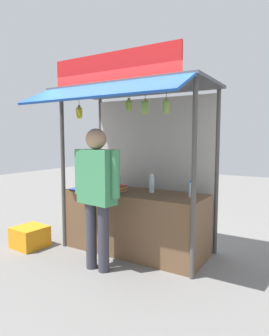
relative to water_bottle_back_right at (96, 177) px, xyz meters
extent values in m
plane|color=slate|center=(0.91, -0.25, -1.02)|extent=(20.00, 20.00, 0.00)
cube|color=brown|center=(0.91, -0.25, -0.58)|extent=(2.06, 0.76, 0.88)
cylinder|color=#4C4742|center=(-0.12, -0.63, 0.14)|extent=(0.06, 0.06, 2.33)
cylinder|color=#4C4742|center=(1.95, -0.63, 0.14)|extent=(0.06, 0.06, 2.33)
cylinder|color=#4C4742|center=(-0.12, 0.30, 0.14)|extent=(0.06, 0.06, 2.33)
cylinder|color=#4C4742|center=(1.95, 0.30, 0.14)|extent=(0.06, 0.06, 2.33)
cube|color=#B7B2A8|center=(0.91, 0.30, 0.12)|extent=(2.02, 0.04, 2.28)
cube|color=#3F3F44|center=(0.91, -0.26, 1.33)|extent=(2.26, 1.13, 0.04)
cube|color=#194799|center=(0.91, -1.08, 1.19)|extent=(2.22, 0.51, 0.26)
cube|color=red|center=(0.91, -0.78, 1.53)|extent=(1.86, 0.04, 0.35)
cylinder|color=#59544C|center=(0.91, -0.73, 1.23)|extent=(1.96, 0.02, 0.02)
cylinder|color=silver|center=(0.00, 0.00, -0.01)|extent=(0.08, 0.08, 0.26)
cylinder|color=#198C33|center=(0.00, 0.00, 0.14)|extent=(0.05, 0.05, 0.04)
cylinder|color=silver|center=(1.14, -0.15, -0.02)|extent=(0.07, 0.07, 0.23)
cylinder|color=white|center=(1.14, -0.15, 0.11)|extent=(0.05, 0.05, 0.03)
cylinder|color=silver|center=(1.75, -0.19, -0.04)|extent=(0.06, 0.06, 0.20)
cylinder|color=blue|center=(1.75, -0.19, 0.07)|extent=(0.04, 0.04, 0.03)
cylinder|color=silver|center=(0.49, -0.04, -0.02)|extent=(0.08, 0.08, 0.24)
cylinder|color=red|center=(0.49, -0.04, 0.12)|extent=(0.05, 0.05, 0.03)
cube|color=white|center=(0.64, -0.34, -0.13)|extent=(0.25, 0.28, 0.01)
cube|color=orange|center=(0.66, -0.34, -0.12)|extent=(0.24, 0.28, 0.01)
cube|color=red|center=(0.64, -0.34, -0.11)|extent=(0.23, 0.27, 0.01)
cube|color=purple|center=(0.65, -0.35, -0.10)|extent=(0.24, 0.28, 0.01)
cube|color=yellow|center=(0.65, -0.35, -0.09)|extent=(0.23, 0.27, 0.01)
cube|color=purple|center=(0.65, -0.35, -0.08)|extent=(0.26, 0.29, 0.01)
cube|color=yellow|center=(0.65, -0.34, -0.08)|extent=(0.25, 0.29, 0.01)
cube|color=blue|center=(0.64, -0.34, -0.07)|extent=(0.24, 0.28, 0.01)
cube|color=red|center=(0.66, -0.34, -0.06)|extent=(0.24, 0.27, 0.01)
cube|color=black|center=(0.17, -0.55, -0.13)|extent=(0.22, 0.29, 0.01)
cube|color=black|center=(0.15, -0.55, -0.12)|extent=(0.22, 0.29, 0.01)
cube|color=black|center=(0.17, -0.56, -0.11)|extent=(0.24, 0.30, 0.01)
cube|color=blue|center=(0.16, -0.56, -0.10)|extent=(0.23, 0.30, 0.01)
cylinder|color=#332D23|center=(0.31, -0.73, 1.15)|extent=(0.01, 0.01, 0.12)
cylinder|color=olive|center=(0.31, -0.73, 1.07)|extent=(0.04, 0.04, 0.04)
ellipsoid|color=gold|center=(0.33, -0.73, 0.98)|extent=(0.04, 0.07, 0.16)
ellipsoid|color=gold|center=(0.33, -0.71, 0.99)|extent=(0.08, 0.07, 0.17)
ellipsoid|color=gold|center=(0.32, -0.71, 0.99)|extent=(0.08, 0.05, 0.17)
ellipsoid|color=gold|center=(0.31, -0.71, 0.98)|extent=(0.07, 0.06, 0.17)
ellipsoid|color=gold|center=(0.29, -0.72, 0.99)|extent=(0.06, 0.08, 0.17)
ellipsoid|color=gold|center=(0.30, -0.73, 0.98)|extent=(0.05, 0.07, 0.17)
ellipsoid|color=gold|center=(0.30, -0.75, 0.99)|extent=(0.08, 0.07, 0.17)
ellipsoid|color=gold|center=(0.32, -0.74, 0.98)|extent=(0.07, 0.05, 0.16)
ellipsoid|color=gold|center=(0.34, -0.75, 0.99)|extent=(0.08, 0.08, 0.17)
cylinder|color=#332D23|center=(1.36, -0.73, 1.16)|extent=(0.01, 0.01, 0.11)
cylinder|color=olive|center=(1.36, -0.73, 1.09)|extent=(0.04, 0.04, 0.04)
ellipsoid|color=#85A73A|center=(1.37, -0.73, 1.00)|extent=(0.04, 0.07, 0.16)
ellipsoid|color=#85A73A|center=(1.37, -0.71, 1.00)|extent=(0.07, 0.06, 0.16)
ellipsoid|color=#85A73A|center=(1.36, -0.70, 1.01)|extent=(0.09, 0.05, 0.16)
ellipsoid|color=#85A73A|center=(1.34, -0.71, 1.01)|extent=(0.07, 0.08, 0.17)
ellipsoid|color=#85A73A|center=(1.34, -0.73, 1.00)|extent=(0.04, 0.08, 0.16)
ellipsoid|color=#85A73A|center=(1.33, -0.75, 1.01)|extent=(0.08, 0.08, 0.17)
ellipsoid|color=#85A73A|center=(1.36, -0.75, 1.01)|extent=(0.09, 0.04, 0.16)
ellipsoid|color=#85A73A|center=(1.37, -0.74, 1.00)|extent=(0.07, 0.06, 0.16)
cylinder|color=#332D23|center=(1.13, -0.73, 1.17)|extent=(0.01, 0.01, 0.08)
cylinder|color=olive|center=(1.13, -0.73, 1.11)|extent=(0.04, 0.04, 0.04)
ellipsoid|color=olive|center=(1.14, -0.73, 1.04)|extent=(0.04, 0.07, 0.14)
ellipsoid|color=olive|center=(1.14, -0.71, 1.04)|extent=(0.08, 0.06, 0.15)
ellipsoid|color=olive|center=(1.12, -0.71, 1.04)|extent=(0.07, 0.06, 0.14)
ellipsoid|color=olive|center=(1.11, -0.73, 1.04)|extent=(0.04, 0.07, 0.14)
ellipsoid|color=olive|center=(1.11, -0.75, 1.04)|extent=(0.08, 0.07, 0.15)
ellipsoid|color=olive|center=(1.14, -0.74, 1.04)|extent=(0.07, 0.06, 0.14)
cylinder|color=#332D23|center=(1.63, -0.73, 1.16)|extent=(0.01, 0.01, 0.12)
cylinder|color=olive|center=(1.63, -0.73, 1.08)|extent=(0.04, 0.04, 0.04)
ellipsoid|color=#80A13E|center=(1.65, -0.73, 0.99)|extent=(0.03, 0.06, 0.16)
ellipsoid|color=#80A13E|center=(1.65, -0.71, 1.00)|extent=(0.06, 0.06, 0.16)
ellipsoid|color=#80A13E|center=(1.64, -0.71, 1.00)|extent=(0.07, 0.03, 0.16)
ellipsoid|color=#80A13E|center=(1.62, -0.70, 1.00)|extent=(0.08, 0.05, 0.16)
ellipsoid|color=#80A13E|center=(1.61, -0.72, 1.00)|extent=(0.04, 0.08, 0.16)
ellipsoid|color=#80A13E|center=(1.62, -0.73, 0.99)|extent=(0.04, 0.06, 0.16)
ellipsoid|color=#80A13E|center=(1.62, -0.75, 1.00)|extent=(0.07, 0.06, 0.16)
ellipsoid|color=#80A13E|center=(1.64, -0.75, 1.00)|extent=(0.07, 0.04, 0.16)
ellipsoid|color=#80A13E|center=(1.65, -0.74, 1.00)|extent=(0.06, 0.06, 0.16)
cylinder|color=#383842|center=(0.74, -1.02, -0.60)|extent=(0.14, 0.14, 0.85)
cylinder|color=#383842|center=(0.93, -1.02, -0.60)|extent=(0.14, 0.14, 0.85)
cube|color=#3F8C59|center=(0.83, -1.02, 0.17)|extent=(0.53, 0.28, 0.67)
cylinder|color=#3F8C59|center=(0.55, -1.02, 0.22)|extent=(0.11, 0.11, 0.57)
cylinder|color=#3F8C59|center=(1.12, -1.02, 0.22)|extent=(0.11, 0.11, 0.57)
sphere|color=tan|center=(0.83, -1.02, 0.63)|extent=(0.26, 0.26, 0.26)
cube|color=orange|center=(-0.55, -0.93, -0.86)|extent=(0.48, 0.48, 0.31)
camera|label=1|loc=(3.13, -3.88, 0.64)|focal=31.82mm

